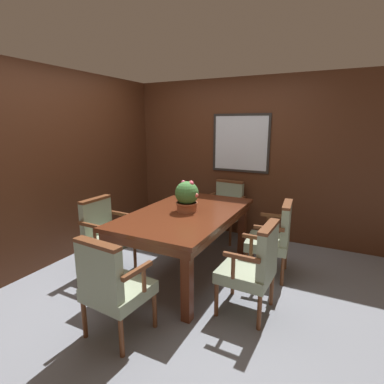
% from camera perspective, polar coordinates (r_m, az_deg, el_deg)
% --- Properties ---
extents(ground_plane, '(14.00, 14.00, 0.00)m').
position_cam_1_polar(ground_plane, '(3.65, -4.53, -16.08)').
color(ground_plane, gray).
extents(wall_back, '(7.20, 0.08, 2.45)m').
position_cam_1_polar(wall_back, '(4.87, 6.48, 6.46)').
color(wall_back, '#4C2816').
rests_on(wall_back, ground_plane).
extents(wall_left, '(0.06, 7.20, 2.45)m').
position_cam_1_polar(wall_left, '(4.26, -23.17, 4.57)').
color(wall_left, '#4C2816').
rests_on(wall_left, ground_plane).
extents(dining_table, '(1.08, 1.83, 0.77)m').
position_cam_1_polar(dining_table, '(3.52, -1.10, -5.18)').
color(dining_table, '#562614').
rests_on(dining_table, ground_plane).
extents(chair_left_near, '(0.49, 0.55, 0.90)m').
position_cam_1_polar(chair_left_near, '(3.78, -16.31, -7.35)').
color(chair_left_near, brown).
rests_on(chair_left_near, ground_plane).
extents(chair_head_far, '(0.57, 0.51, 0.90)m').
position_cam_1_polar(chair_head_far, '(4.70, 6.49, -2.94)').
color(chair_head_far, brown).
rests_on(chair_head_far, ground_plane).
extents(chair_right_near, '(0.49, 0.55, 0.90)m').
position_cam_1_polar(chair_right_near, '(2.90, 11.63, -13.44)').
color(chair_right_near, brown).
rests_on(chair_right_near, ground_plane).
extents(chair_right_far, '(0.51, 0.56, 0.90)m').
position_cam_1_polar(chair_right_far, '(3.65, 15.36, -8.07)').
color(chair_right_far, brown).
rests_on(chair_right_far, ground_plane).
extents(chair_head_near, '(0.56, 0.51, 0.90)m').
position_cam_1_polar(chair_head_near, '(2.63, -14.99, -16.57)').
color(chair_head_near, brown).
rests_on(chair_head_near, ground_plane).
extents(potted_plant, '(0.30, 0.29, 0.36)m').
position_cam_1_polar(potted_plant, '(3.46, -0.96, -0.76)').
color(potted_plant, '#B2603D').
rests_on(potted_plant, dining_table).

